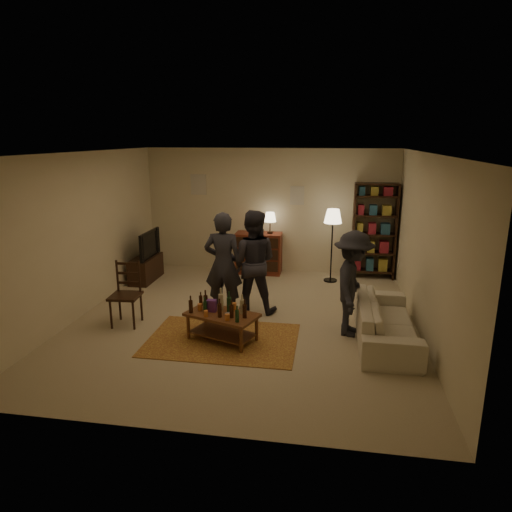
% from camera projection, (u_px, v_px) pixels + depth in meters
% --- Properties ---
extents(floor, '(6.00, 6.00, 0.00)m').
position_uv_depth(floor, '(245.00, 320.00, 7.53)').
color(floor, '#C6B793').
rests_on(floor, ground).
extents(room_shell, '(6.00, 6.00, 6.00)m').
position_uv_depth(room_shell, '(240.00, 189.00, 10.01)').
color(room_shell, beige).
rests_on(room_shell, ground).
extents(rug, '(2.20, 1.50, 0.01)m').
position_uv_depth(rug, '(223.00, 340.00, 6.79)').
color(rug, maroon).
rests_on(rug, ground).
extents(coffee_table, '(1.16, 0.88, 0.76)m').
position_uv_depth(coffee_table, '(221.00, 316.00, 6.70)').
color(coffee_table, brown).
rests_on(coffee_table, ground).
extents(dining_chair, '(0.48, 0.48, 1.04)m').
position_uv_depth(dining_chair, '(127.00, 291.00, 7.28)').
color(dining_chair, black).
rests_on(dining_chair, ground).
extents(tv_stand, '(0.40, 1.00, 1.06)m').
position_uv_depth(tv_stand, '(146.00, 262.00, 9.53)').
color(tv_stand, black).
rests_on(tv_stand, ground).
extents(dresser, '(1.00, 0.50, 1.36)m').
position_uv_depth(dresser, '(259.00, 252.00, 10.02)').
color(dresser, maroon).
rests_on(dresser, ground).
extents(bookshelf, '(0.90, 0.34, 2.02)m').
position_uv_depth(bookshelf, '(374.00, 230.00, 9.56)').
color(bookshelf, black).
rests_on(bookshelf, ground).
extents(floor_lamp, '(0.36, 0.36, 1.52)m').
position_uv_depth(floor_lamp, '(333.00, 221.00, 9.24)').
color(floor_lamp, black).
rests_on(floor_lamp, ground).
extents(sofa, '(0.81, 2.08, 0.61)m').
position_uv_depth(sofa, '(386.00, 321.00, 6.72)').
color(sofa, beige).
rests_on(sofa, ground).
extents(person_left, '(0.64, 0.42, 1.76)m').
position_uv_depth(person_left, '(223.00, 264.00, 7.56)').
color(person_left, '#24252C').
rests_on(person_left, ground).
extents(person_right, '(0.86, 0.67, 1.77)m').
position_uv_depth(person_right, '(252.00, 262.00, 7.71)').
color(person_right, '#292830').
rests_on(person_right, ground).
extents(person_by_sofa, '(0.73, 1.11, 1.61)m').
position_uv_depth(person_by_sofa, '(353.00, 284.00, 6.82)').
color(person_by_sofa, '#23242B').
rests_on(person_by_sofa, ground).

